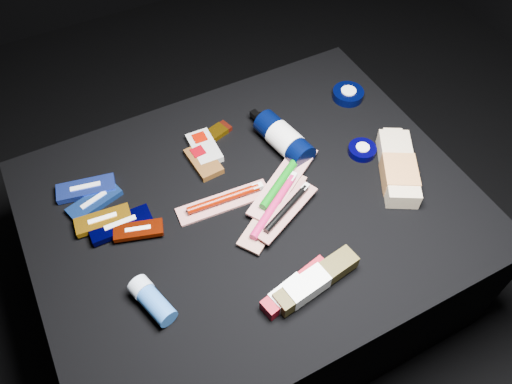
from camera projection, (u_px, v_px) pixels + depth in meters
name	position (u px, v px, depth m)	size (l,w,h in m)	color
ground	(253.00, 283.00, 1.45)	(3.00, 3.00, 0.00)	black
cloth_table	(253.00, 248.00, 1.29)	(0.98, 0.78, 0.40)	black
luna_bar_0	(94.00, 202.00, 1.13)	(0.13, 0.08, 0.02)	#1B429B
luna_bar_1	(86.00, 189.00, 1.15)	(0.14, 0.08, 0.02)	#223AAE
luna_bar_2	(121.00, 225.00, 1.08)	(0.14, 0.05, 0.02)	#02002E
luna_bar_3	(103.00, 220.00, 1.09)	(0.12, 0.06, 0.02)	#B1720E
luna_bar_4	(138.00, 230.00, 1.07)	(0.11, 0.07, 0.01)	maroon
clif_bar_0	(203.00, 160.00, 1.20)	(0.06, 0.11, 0.02)	#502F11
clif_bar_1	(204.00, 147.00, 1.23)	(0.06, 0.11, 0.02)	#ABAAA4
power_bar	(213.00, 135.00, 1.25)	(0.12, 0.07, 0.01)	maroon
lotion_bottle	(284.00, 139.00, 1.21)	(0.09, 0.21, 0.07)	black
cream_tin_upper	(348.00, 94.00, 1.34)	(0.08, 0.08, 0.03)	black
cream_tin_lower	(362.00, 150.00, 1.22)	(0.07, 0.07, 0.02)	black
bodywash_bottle	(398.00, 169.00, 1.17)	(0.17, 0.22, 0.05)	#CCB692
deodorant_stick	(152.00, 300.00, 0.97)	(0.07, 0.11, 0.04)	#275BA9
toothbrush_pack_0	(225.00, 200.00, 1.13)	(0.22, 0.07, 0.02)	#BAB2AC
toothbrush_pack_1	(274.00, 207.00, 1.11)	(0.23, 0.18, 0.03)	#A69E9A
toothbrush_pack_2	(284.00, 178.00, 1.15)	(0.24, 0.18, 0.03)	beige
toothbrush_pack_3	(287.00, 209.00, 1.09)	(0.19, 0.12, 0.02)	#A59F99
toothpaste_carton_red	(293.00, 289.00, 0.99)	(0.17, 0.07, 0.03)	maroon
toothpaste_carton_green	(313.00, 282.00, 0.99)	(0.20, 0.07, 0.04)	#3F3614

